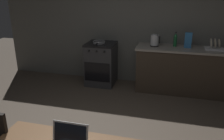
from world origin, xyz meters
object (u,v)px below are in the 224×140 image
stove_oven (101,64)px  electric_kettle (155,41)px  cereal_box (188,40)px  dish_rack (215,47)px  frying_pan (99,42)px  bottle_b (175,40)px

stove_oven → electric_kettle: bearing=0.1°
stove_oven → cereal_box: size_ratio=3.06×
stove_oven → electric_kettle: (1.11, 0.00, 0.57)m
stove_oven → dish_rack: bearing=0.1°
frying_pan → cereal_box: bearing=1.6°
stove_oven → frying_pan: (-0.03, -0.03, 0.48)m
stove_oven → frying_pan: 0.48m
dish_rack → cereal_box: bearing=177.6°
stove_oven → dish_rack: dish_rack is taller
electric_kettle → cereal_box: bearing=1.8°
frying_pan → cereal_box: (1.77, 0.05, 0.12)m
electric_kettle → dish_rack: electric_kettle is taller
frying_pan → bottle_b: size_ratio=1.54×
cereal_box → bottle_b: size_ratio=1.06×
frying_pan → bottle_b: bearing=4.0°
dish_rack → bottle_b: bottle_b is taller
electric_kettle → dish_rack: size_ratio=0.69×
cereal_box → bottle_b: bearing=165.7°
electric_kettle → bottle_b: bottle_b is taller
stove_oven → bottle_b: bearing=3.1°
dish_rack → bottle_b: (-0.72, 0.08, 0.09)m
electric_kettle → cereal_box: 0.63m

